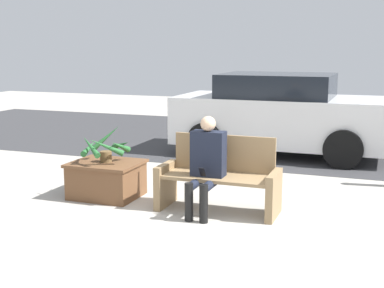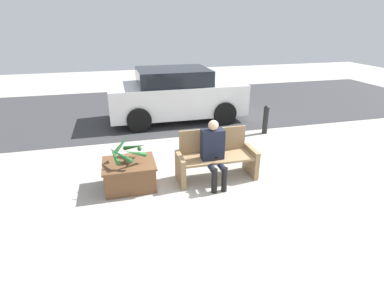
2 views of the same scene
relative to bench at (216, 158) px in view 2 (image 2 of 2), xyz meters
The scene contains 8 objects.
ground_plane 0.88m from the bench, 72.90° to the right, with size 30.00×30.00×0.00m, color #ADA89E.
road_surface 5.32m from the bench, 87.55° to the left, with size 20.00×6.00×0.01m, color #38383A.
bench is the anchor object (origin of this frame).
person_seated 0.34m from the bench, 120.06° to the right, with size 0.42×0.60×1.22m.
planter_box 1.65m from the bench, behind, with size 0.94×0.78×0.49m.
potted_plant 1.67m from the bench, behind, with size 0.70×0.72×0.50m.
parked_car 3.88m from the bench, 89.73° to the left, with size 4.00×1.98×1.55m.
bollard_post 2.90m from the bench, 43.84° to the left, with size 0.15×0.15×0.77m.
Camera 2 is at (-1.97, -4.20, 2.86)m, focal length 28.00 mm.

